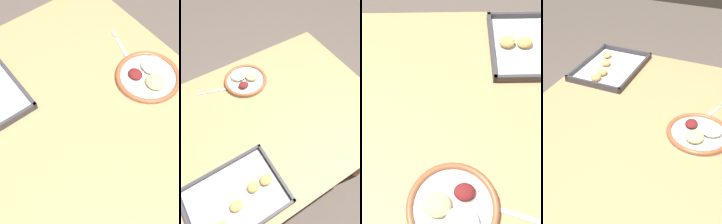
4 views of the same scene
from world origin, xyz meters
TOP-DOWN VIEW (x-y plane):
  - ground_plane at (0.00, 0.00)m, footprint 8.00×8.00m
  - dining_table at (0.00, 0.00)m, footprint 1.17×0.91m
  - dinner_plate at (0.00, -0.28)m, footprint 0.25×0.25m
  - fork at (0.17, -0.30)m, footprint 0.19×0.08m

SIDE VIEW (x-z plane):
  - ground_plane at x=0.00m, z-range 0.00..0.00m
  - dining_table at x=0.00m, z-range 0.27..1.04m
  - fork at x=0.17m, z-range 0.76..0.77m
  - dinner_plate at x=0.00m, z-range 0.76..0.80m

